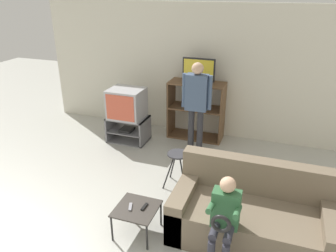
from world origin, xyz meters
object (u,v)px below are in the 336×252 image
(snack_table, at_px, (137,210))
(person_standing_adult, at_px, (197,100))
(folding_stool, at_px, (178,160))
(remote_control_black, at_px, (144,207))
(couch, at_px, (252,216))
(remote_control_white, at_px, (130,207))
(person_seated_child, at_px, (224,216))
(media_shelf, at_px, (196,110))
(television_main, at_px, (127,103))
(tv_stand, at_px, (128,129))
(television_flat, at_px, (199,71))

(snack_table, height_order, person_standing_adult, person_standing_adult)
(folding_stool, height_order, remote_control_black, folding_stool)
(remote_control_black, distance_m, couch, 1.32)
(remote_control_white, bearing_deg, person_standing_adult, 64.94)
(snack_table, relative_size, remote_control_white, 3.53)
(remote_control_white, bearing_deg, person_seated_child, -25.54)
(media_shelf, relative_size, snack_table, 2.27)
(remote_control_white, bearing_deg, television_main, 96.18)
(media_shelf, distance_m, person_seated_child, 3.30)
(media_shelf, xyz_separation_m, couch, (1.40, -2.56, -0.28))
(tv_stand, relative_size, person_standing_adult, 0.45)
(remote_control_white, distance_m, person_standing_adult, 2.44)
(television_flat, height_order, couch, television_flat)
(tv_stand, relative_size, remote_control_white, 5.29)
(television_main, xyz_separation_m, folding_stool, (1.43, -1.21, -0.33))
(person_standing_adult, bearing_deg, person_seated_child, -68.32)
(television_main, xyz_separation_m, snack_table, (1.29, -2.40, -0.44))
(folding_stool, distance_m, remote_control_white, 1.23)
(snack_table, distance_m, person_seated_child, 1.13)
(media_shelf, bearing_deg, couch, -61.25)
(couch, bearing_deg, tv_stand, 143.14)
(media_shelf, xyz_separation_m, snack_table, (0.06, -2.97, -0.25))
(remote_control_white, height_order, person_standing_adult, person_standing_adult)
(tv_stand, xyz_separation_m, person_seated_child, (2.36, -2.50, 0.39))
(remote_control_white, relative_size, person_standing_adult, 0.09)
(remote_control_white, xyz_separation_m, person_standing_adult, (0.18, 2.34, 0.64))
(snack_table, xyz_separation_m, remote_control_white, (-0.07, -0.02, 0.05))
(television_flat, bearing_deg, person_standing_adult, -77.39)
(tv_stand, distance_m, person_standing_adult, 1.60)
(couch, bearing_deg, person_seated_child, -116.24)
(television_main, bearing_deg, snack_table, -61.71)
(folding_stool, xyz_separation_m, person_seated_child, (0.94, -1.31, 0.19))
(media_shelf, relative_size, couch, 0.60)
(couch, bearing_deg, television_flat, 118.53)
(snack_table, xyz_separation_m, person_standing_adult, (0.11, 2.32, 0.69))
(television_flat, distance_m, snack_table, 3.12)
(couch, bearing_deg, remote_control_black, -163.41)
(media_shelf, height_order, television_flat, television_flat)
(remote_control_white, bearing_deg, television_flat, 68.56)
(folding_stool, height_order, person_standing_adult, person_standing_adult)
(television_flat, distance_m, remote_control_white, 3.13)
(snack_table, distance_m, person_standing_adult, 2.43)
(folding_stool, height_order, person_seated_child, person_seated_child)
(folding_stool, relative_size, remote_control_white, 3.89)
(couch, bearing_deg, snack_table, -162.84)
(tv_stand, relative_size, snack_table, 1.50)
(tv_stand, relative_size, remote_control_black, 5.29)
(couch, bearing_deg, remote_control_white, -162.97)
(media_shelf, bearing_deg, television_flat, -45.21)
(television_main, relative_size, person_seated_child, 0.61)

